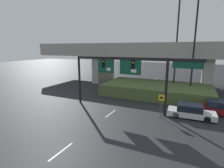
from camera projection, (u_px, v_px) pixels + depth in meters
name	position (u px, v px, depth m)	size (l,w,h in m)	color
ground_plane	(51.00, 159.00, 11.39)	(160.00, 160.00, 0.00)	#262628
lane_markings	(124.00, 103.00, 22.76)	(0.14, 42.19, 0.01)	silver
signal_gantry	(127.00, 68.00, 19.53)	(14.43, 0.44, 6.10)	black
speed_limit_sign	(161.00, 102.00, 17.89)	(0.60, 0.11, 2.47)	#4C4C4C
highway_light_pole_near	(196.00, 32.00, 23.93)	(0.70, 0.36, 17.73)	black
highway_light_pole_far	(177.00, 33.00, 26.24)	(0.70, 0.36, 17.94)	black
overpass_bridge	(150.00, 55.00, 33.00)	(46.64, 9.31, 7.96)	#A39E93
grass_embankment	(156.00, 90.00, 26.62)	(15.62, 8.14, 1.67)	#4C6033
parked_sedan_near_right	(191.00, 111.00, 18.09)	(4.69, 2.03, 1.39)	silver
parked_sedan_mid_right	(219.00, 108.00, 18.96)	(4.42, 2.22, 1.48)	maroon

